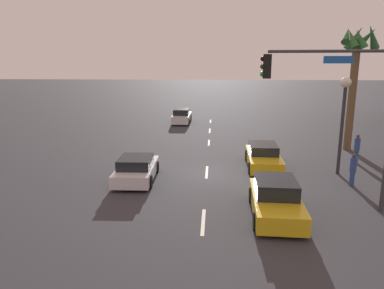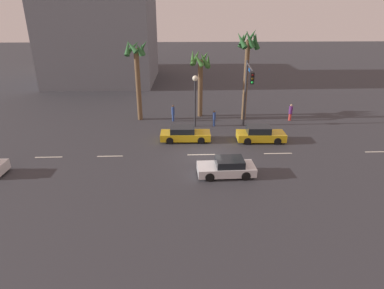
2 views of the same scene
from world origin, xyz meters
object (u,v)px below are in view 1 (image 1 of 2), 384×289
(car_1, at_px, (136,169))
(streetlamp, at_px, (344,106))
(traffic_signal, at_px, (348,101))
(car_2, at_px, (182,116))
(pedestrian_2, at_px, (353,169))
(pedestrian_0, at_px, (357,148))
(palm_tree_1, at_px, (356,62))
(car_0, at_px, (276,199))
(car_3, at_px, (263,156))

(car_1, distance_m, streetlamp, 11.36)
(car_1, relative_size, traffic_signal, 0.62)
(car_2, xyz_separation_m, pedestrian_2, (18.30, 10.09, 0.21))
(car_1, xyz_separation_m, pedestrian_2, (0.20, 10.80, 0.28))
(car_2, xyz_separation_m, pedestrian_0, (14.06, 11.86, 0.28))
(car_1, relative_size, streetlamp, 0.79)
(car_2, xyz_separation_m, palm_tree_1, (10.43, 12.70, 5.32))
(car_1, bearing_deg, palm_tree_1, 119.75)
(car_0, bearing_deg, car_1, -121.49)
(car_0, distance_m, car_3, 6.86)
(streetlamp, distance_m, pedestrian_0, 4.03)
(car_2, height_order, traffic_signal, traffic_signal)
(car_1, bearing_deg, car_2, 177.74)
(car_1, bearing_deg, car_3, 112.90)
(pedestrian_0, bearing_deg, streetlamp, -38.46)
(car_3, xyz_separation_m, palm_tree_1, (-4.77, 6.56, 5.37))
(palm_tree_1, bearing_deg, pedestrian_2, -18.36)
(car_2, bearing_deg, streetlamp, 31.63)
(car_1, relative_size, pedestrian_0, 2.33)
(car_0, height_order, streetlamp, streetlamp)
(pedestrian_0, distance_m, palm_tree_1, 6.26)
(pedestrian_2, bearing_deg, car_2, -151.14)
(pedestrian_2, xyz_separation_m, palm_tree_1, (-7.87, 2.61, 5.11))
(car_1, height_order, traffic_signal, traffic_signal)
(pedestrian_2, bearing_deg, car_1, -91.08)
(pedestrian_2, distance_m, palm_tree_1, 9.74)
(car_2, distance_m, traffic_signal, 23.15)
(car_3, height_order, streetlamp, streetlamp)
(pedestrian_2, bearing_deg, car_3, -128.18)
(pedestrian_0, bearing_deg, traffic_signal, -25.31)
(car_0, relative_size, palm_tree_1, 0.52)
(car_0, relative_size, car_2, 1.01)
(pedestrian_2, bearing_deg, pedestrian_0, 157.29)
(car_0, distance_m, traffic_signal, 4.80)
(traffic_signal, xyz_separation_m, palm_tree_1, (-10.77, 4.21, 1.49))
(car_1, xyz_separation_m, traffic_signal, (3.10, 9.20, 3.89))
(car_2, height_order, palm_tree_1, palm_tree_1)
(traffic_signal, bearing_deg, car_1, -108.61)
(palm_tree_1, bearing_deg, car_3, -53.96)
(car_2, distance_m, palm_tree_1, 17.27)
(car_1, xyz_separation_m, car_2, (-18.10, 0.71, 0.07))
(car_0, height_order, palm_tree_1, palm_tree_1)
(car_0, xyz_separation_m, car_2, (-22.05, -5.74, 0.01))
(car_0, xyz_separation_m, pedestrian_0, (-7.99, 6.13, 0.29))
(traffic_signal, distance_m, streetlamp, 5.17)
(car_0, bearing_deg, pedestrian_2, 130.73)
(pedestrian_0, bearing_deg, palm_tree_1, 167.02)
(car_2, relative_size, streetlamp, 0.83)
(car_0, xyz_separation_m, car_3, (-6.85, 0.41, -0.04))
(pedestrian_2, height_order, palm_tree_1, palm_tree_1)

